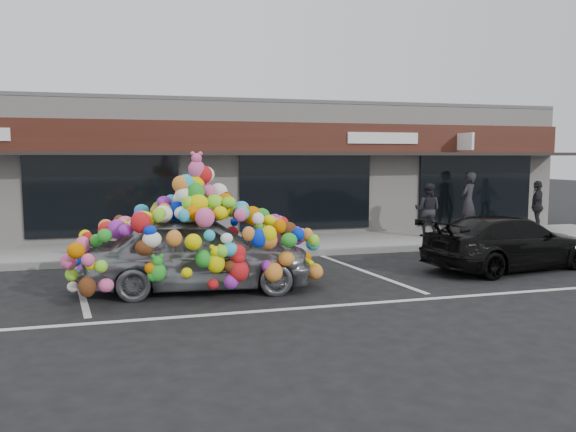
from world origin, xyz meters
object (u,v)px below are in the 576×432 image
object	(u,v)px
pedestrian_a	(468,202)
pedestrian_c	(537,206)
black_sedan	(509,242)
toy_car	(199,243)
pedestrian_b	(428,210)

from	to	relation	value
pedestrian_a	pedestrian_c	world-z (taller)	pedestrian_a
black_sedan	pedestrian_c	xyz separation A→B (m)	(4.26, 4.36, 0.36)
toy_car	pedestrian_c	size ratio (longest dim) A/B	2.87
pedestrian_b	pedestrian_c	bearing A→B (deg)	-141.10
black_sedan	pedestrian_a	world-z (taller)	pedestrian_a
pedestrian_a	pedestrian_c	xyz separation A→B (m)	(2.10, -0.67, -0.14)
toy_car	black_sedan	world-z (taller)	toy_car
pedestrian_b	toy_car	bearing A→B (deg)	69.70
pedestrian_c	black_sedan	bearing A→B (deg)	-3.13
toy_car	pedestrian_a	distance (m)	10.56
black_sedan	pedestrian_b	size ratio (longest dim) A/B	2.61
pedestrian_b	black_sedan	bearing A→B (deg)	123.92
pedestrian_a	pedestrian_c	bearing A→B (deg)	129.33
pedestrian_a	pedestrian_b	size ratio (longest dim) A/B	1.19
toy_car	pedestrian_b	size ratio (longest dim) A/B	2.92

